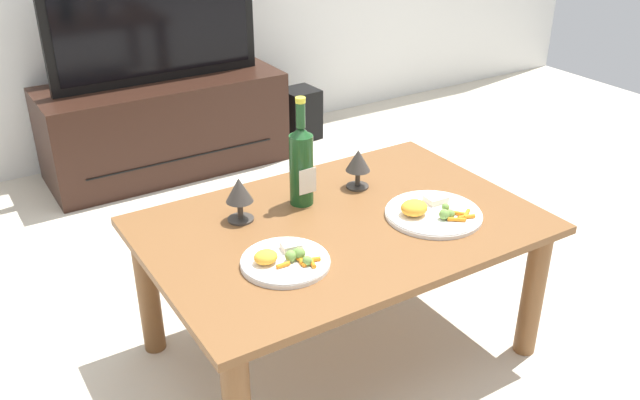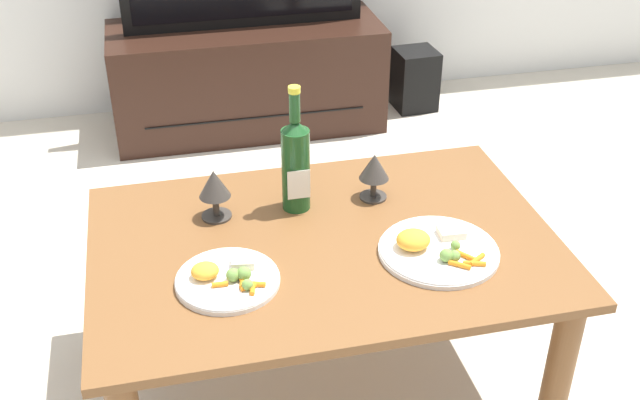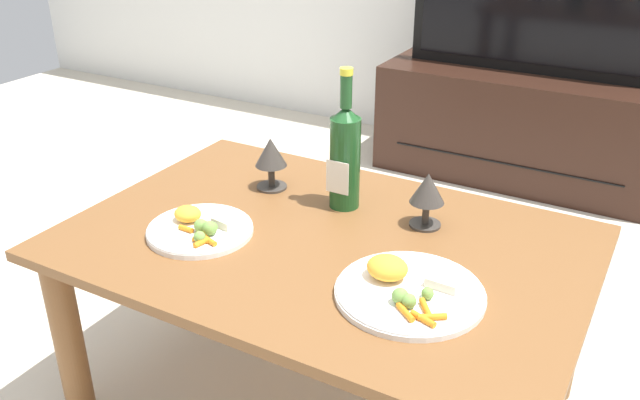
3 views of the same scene
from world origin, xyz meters
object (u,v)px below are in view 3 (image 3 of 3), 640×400
dinner_plate_right (408,289)px  tv_stand (520,125)px  goblet_right (427,191)px  goblet_left (271,155)px  dinner_plate_left (200,228)px  tv_screen (536,6)px  dining_table (324,268)px  wine_bottle (345,154)px

dinner_plate_right → tv_stand: bearing=96.6°
tv_stand → goblet_right: bearing=-85.0°
tv_stand → goblet_left: size_ratio=8.52×
goblet_right → dinner_plate_left: bearing=-146.6°
tv_screen → dining_table: bearing=-91.5°
dinner_plate_right → goblet_left: bearing=150.4°
goblet_right → dining_table: bearing=-136.2°
tv_stand → wine_bottle: bearing=-93.1°
tv_stand → goblet_left: (-0.30, -1.51, 0.34)m
wine_bottle → dinner_plate_right: size_ratio=1.18×
goblet_right → dinner_plate_right: 0.31m
wine_bottle → dinner_plate_right: (0.29, -0.29, -0.12)m
dinner_plate_left → dinner_plate_right: dinner_plate_right is taller
tv_stand → goblet_left: 1.58m
goblet_right → tv_screen: bearing=95.0°
goblet_left → dinner_plate_left: 0.30m
tv_screen → dinner_plate_left: (-0.30, -1.80, -0.25)m
goblet_left → goblet_right: goblet_left is taller
tv_screen → goblet_right: (0.13, -1.51, -0.17)m
dining_table → wine_bottle: wine_bottle is taller
goblet_right → tv_stand: bearing=95.0°
tv_screen → dinner_plate_right: (0.21, -1.79, -0.25)m
tv_screen → goblet_left: size_ratio=7.38×
tv_stand → goblet_left: goblet_left is taller
tv_stand → wine_bottle: wine_bottle is taller
tv_stand → goblet_left: bearing=-101.1°
tv_stand → dining_table: bearing=-91.5°
goblet_right → dinner_plate_left: size_ratio=0.55×
wine_bottle → goblet_right: size_ratio=2.60×
tv_screen → goblet_left: tv_screen is taller
goblet_left → dinner_plate_right: bearing=-29.6°
tv_screen → dinner_plate_left: tv_screen is taller
tv_stand → wine_bottle: size_ratio=3.40×
wine_bottle → dinner_plate_left: (-0.22, -0.29, -0.13)m
tv_screen → goblet_left: (-0.30, -1.51, -0.17)m
dining_table → dinner_plate_right: 0.29m
goblet_right → dinner_plate_left: 0.53m
tv_stand → dinner_plate_left: dinner_plate_left is taller
goblet_left → dinner_plate_right: 0.59m
tv_stand → tv_screen: size_ratio=1.15×
goblet_left → goblet_right: (0.43, -0.00, -0.00)m
dining_table → dinner_plate_right: bearing=-24.7°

